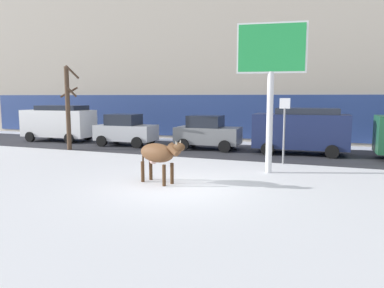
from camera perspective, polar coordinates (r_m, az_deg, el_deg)
ground_plane at (r=11.80m, az=-1.98°, el=-6.83°), size 120.00×120.00×0.00m
road_strip at (r=19.70m, az=7.56°, el=-1.15°), size 60.00×5.60×0.01m
building_facade at (r=27.02m, az=11.55°, el=14.83°), size 44.00×6.10×13.00m
cow_brown at (r=12.34m, az=-5.19°, el=-1.52°), size 1.93×0.99×1.54m
billboard at (r=14.23m, az=12.13°, el=12.93°), size 2.52×0.58×5.56m
car_white_van at (r=25.56m, az=-19.83°, el=3.20°), size 4.67×2.26×2.32m
car_silver_hatchback at (r=22.20m, az=-10.21°, el=2.14°), size 3.56×2.03×1.86m
car_grey_hatchback at (r=20.29m, az=2.40°, el=1.78°), size 3.56×2.03×1.86m
car_navy_van at (r=19.35m, az=16.45°, el=2.15°), size 4.67×2.26×2.32m
pedestrian_near_billboard at (r=25.88m, az=-11.84°, el=2.72°), size 0.36×0.24×1.73m
pedestrian_by_cars at (r=25.06m, az=-8.77°, el=2.65°), size 0.36×0.24×1.73m
bare_tree_left_lot at (r=21.13m, az=-18.55°, el=5.60°), size 1.20×1.19×4.51m
street_sign at (r=16.27m, az=14.03°, el=2.82°), size 0.44×0.08×2.82m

